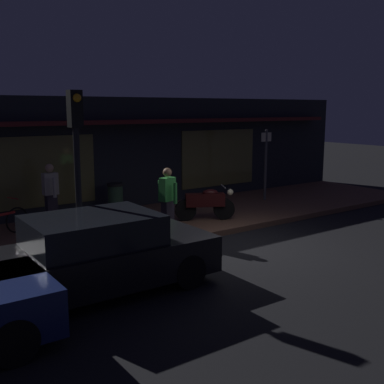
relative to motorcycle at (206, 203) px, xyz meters
The scene contains 11 objects.
ground_plane 2.31m from the motorcycle, 103.13° to the right, with size 60.00×60.00×0.00m, color black.
sidewalk_slab 1.14m from the motorcycle, 120.85° to the left, with size 18.00×4.00×0.15m, color brown.
storefront_building 4.41m from the motorcycle, 96.78° to the left, with size 18.00×3.30×3.60m.
motorcycle is the anchor object (origin of this frame).
bicycle_parked 5.39m from the motorcycle, 164.03° to the left, with size 1.55×0.70×0.91m.
person_photographer 4.22m from the motorcycle, 153.51° to the left, with size 0.40×0.62×1.67m.
person_bystander 1.83m from the motorcycle, 159.42° to the right, with size 0.42×0.61×1.67m.
sign_post 3.78m from the motorcycle, 19.55° to the left, with size 0.44×0.09×2.40m.
trash_bin 2.77m from the motorcycle, 128.72° to the left, with size 0.48×0.48×0.93m.
traffic_light_pole 5.01m from the motorcycle, 159.42° to the right, with size 0.24×0.33×3.60m.
parked_car_far 5.27m from the motorcycle, 148.20° to the right, with size 4.10×1.79×1.42m.
Camera 1 is at (-7.26, -8.10, 3.26)m, focal length 43.79 mm.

